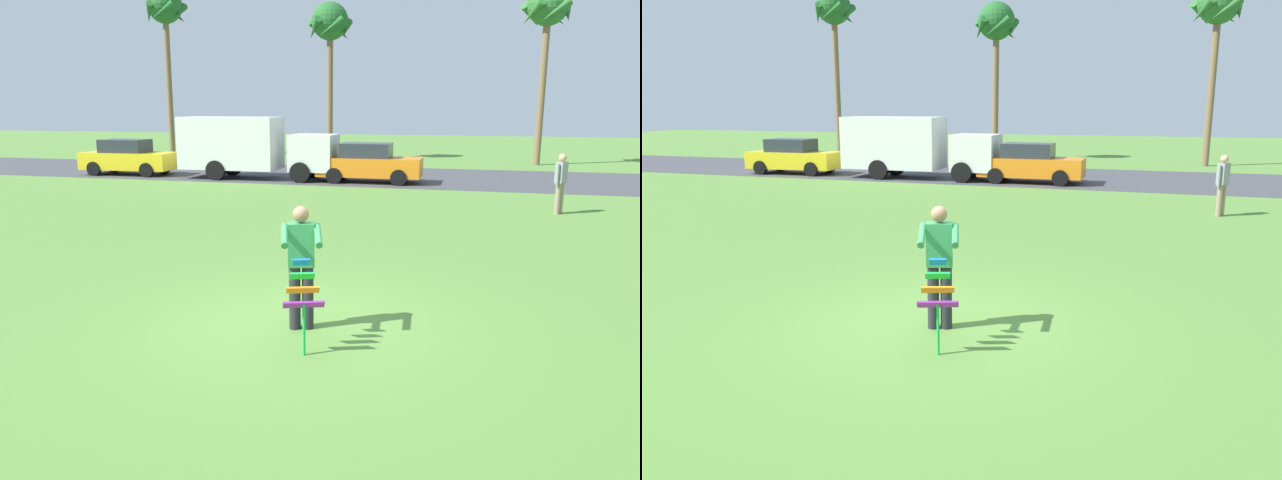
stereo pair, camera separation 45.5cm
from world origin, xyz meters
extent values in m
plane|color=#568438|center=(0.00, 0.00, 0.00)|extent=(120.00, 120.00, 0.00)
cube|color=#424247|center=(0.00, 18.90, 0.01)|extent=(120.00, 8.00, 0.01)
cylinder|color=#26262B|center=(0.19, -0.11, 0.45)|extent=(0.16, 0.16, 0.90)
cylinder|color=#26262B|center=(0.02, -0.17, 0.45)|extent=(0.16, 0.16, 0.90)
cube|color=#338C4C|center=(0.11, -0.14, 1.20)|extent=(0.41, 0.32, 0.60)
sphere|color=#9E7051|center=(0.11, -0.14, 1.62)|extent=(0.22, 0.22, 0.22)
cylinder|color=#338C4C|center=(0.39, -0.31, 1.38)|extent=(0.27, 0.58, 0.24)
cylinder|color=#338C4C|center=(-0.03, -0.44, 1.38)|extent=(0.27, 0.58, 0.24)
cube|color=blue|center=(0.24, -0.56, 1.07)|extent=(0.26, 0.21, 0.12)
cube|color=green|center=(0.29, -0.72, 0.94)|extent=(0.35, 0.24, 0.12)
cube|color=orange|center=(0.35, -0.87, 0.80)|extent=(0.44, 0.27, 0.12)
cube|color=purple|center=(0.40, -1.02, 0.66)|extent=(0.53, 0.31, 0.12)
cylinder|color=green|center=(0.40, -1.02, 0.33)|extent=(0.04, 0.04, 0.66)
cube|color=yellow|center=(-13.11, 16.50, 0.64)|extent=(4.25, 1.83, 0.76)
cube|color=#282D38|center=(-13.26, 16.49, 1.30)|extent=(2.06, 1.46, 0.60)
cylinder|color=black|center=(-11.83, 17.34, 0.32)|extent=(0.65, 0.24, 0.64)
cylinder|color=black|center=(-11.78, 15.73, 0.32)|extent=(0.65, 0.24, 0.64)
cylinder|color=black|center=(-14.44, 17.26, 0.32)|extent=(0.65, 0.24, 0.64)
cylinder|color=black|center=(-14.39, 15.65, 0.32)|extent=(0.65, 0.24, 0.64)
cube|color=silver|center=(-4.35, 16.53, 1.17)|extent=(1.82, 1.92, 1.50)
cube|color=silver|center=(-8.05, 16.48, 1.52)|extent=(4.23, 2.06, 2.20)
cylinder|color=black|center=(-4.71, 17.45, 0.42)|extent=(0.84, 0.29, 0.84)
cylinder|color=black|center=(-4.69, 15.61, 0.42)|extent=(0.84, 0.29, 0.84)
cylinder|color=black|center=(-8.42, 17.40, 0.42)|extent=(0.84, 0.29, 0.84)
cylinder|color=black|center=(-8.39, 15.56, 0.42)|extent=(0.84, 0.29, 0.84)
cube|color=orange|center=(-1.98, 16.50, 0.64)|extent=(4.21, 1.72, 0.76)
cube|color=#282D38|center=(-2.13, 16.49, 1.30)|extent=(2.02, 1.40, 0.60)
cylinder|color=black|center=(-0.68, 17.31, 0.32)|extent=(0.64, 0.22, 0.64)
cylinder|color=black|center=(-0.68, 15.69, 0.32)|extent=(0.64, 0.22, 0.64)
cylinder|color=black|center=(-3.29, 17.30, 0.32)|extent=(0.64, 0.22, 0.64)
cylinder|color=black|center=(-3.28, 15.68, 0.32)|extent=(0.64, 0.22, 0.64)
cylinder|color=brown|center=(-16.64, 26.97, 4.42)|extent=(0.36, 0.36, 8.84)
sphere|color=#236028|center=(-16.64, 26.97, 9.04)|extent=(2.10, 2.10, 2.10)
cone|color=#236028|center=(-15.69, 26.97, 8.59)|extent=(0.44, 1.56, 1.28)
cone|color=#236028|center=(-16.34, 27.87, 8.59)|extent=(1.62, 0.90, 1.28)
cone|color=#236028|center=(-17.40, 27.53, 8.59)|extent=(1.27, 1.52, 1.28)
cone|color=#236028|center=(-17.40, 26.41, 8.59)|extent=(1.27, 1.52, 1.28)
cone|color=#236028|center=(-16.34, 26.07, 8.59)|extent=(1.62, 0.90, 1.28)
cylinder|color=brown|center=(-6.29, 26.94, 3.79)|extent=(0.36, 0.36, 7.59)
sphere|color=#236028|center=(-6.29, 26.94, 7.79)|extent=(2.10, 2.10, 2.10)
cone|color=#236028|center=(-5.34, 26.94, 7.34)|extent=(0.44, 1.56, 1.28)
cone|color=#236028|center=(-6.00, 27.84, 7.34)|extent=(1.62, 0.90, 1.28)
cone|color=#236028|center=(-7.06, 27.50, 7.34)|extent=(1.27, 1.52, 1.28)
cone|color=#236028|center=(-7.06, 26.38, 7.34)|extent=(1.27, 1.52, 1.28)
cone|color=#236028|center=(-6.00, 26.04, 7.34)|extent=(1.62, 0.90, 1.28)
cylinder|color=brown|center=(5.29, 26.36, 3.96)|extent=(0.36, 0.36, 7.92)
sphere|color=#2D6B2D|center=(5.29, 26.36, 8.12)|extent=(2.10, 2.10, 2.10)
cone|color=#2D6B2D|center=(6.24, 26.36, 7.67)|extent=(0.44, 1.56, 1.28)
cone|color=#2D6B2D|center=(5.58, 27.27, 7.67)|extent=(1.62, 0.90, 1.28)
cone|color=#2D6B2D|center=(4.52, 26.92, 7.67)|extent=(1.27, 1.52, 1.28)
cone|color=#2D6B2D|center=(4.52, 25.80, 7.67)|extent=(1.27, 1.52, 1.28)
cone|color=#2D6B2D|center=(5.58, 25.46, 7.67)|extent=(1.62, 0.90, 1.28)
cylinder|color=gray|center=(4.61, 10.54, 0.45)|extent=(0.16, 0.16, 0.90)
cylinder|color=gray|center=(4.70, 10.69, 0.45)|extent=(0.16, 0.16, 0.90)
cube|color=gray|center=(4.66, 10.62, 1.20)|extent=(0.38, 0.42, 0.60)
sphere|color=tan|center=(4.66, 10.62, 1.62)|extent=(0.22, 0.22, 0.22)
cylinder|color=gray|center=(4.53, 10.41, 1.17)|extent=(0.09, 0.09, 0.58)
cylinder|color=gray|center=(4.78, 10.82, 1.17)|extent=(0.09, 0.09, 0.58)
camera|label=1|loc=(2.40, -7.70, 3.02)|focal=33.54mm
camera|label=2|loc=(2.84, -7.57, 3.02)|focal=33.54mm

